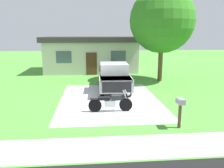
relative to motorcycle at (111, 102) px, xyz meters
The scene contains 8 objects.
ground_plane 2.22m from the motorcycle, 87.44° to the left, with size 80.00×80.00×0.00m, color #4E9538.
driveway_pad 2.22m from the motorcycle, 87.44° to the left, with size 5.76×8.16×0.01m, color #A8A8A8.
sidewalk_strip 3.86m from the motorcycle, 88.55° to the right, with size 36.00×1.80×0.01m, color #B1B1AC.
motorcycle is the anchor object (origin of this frame).
pickup_truck 4.83m from the motorcycle, 82.87° to the left, with size 2.16×5.68×1.90m.
mailbox 3.58m from the motorcycle, 41.56° to the right, with size 0.26×0.48×1.26m.
shade_tree 9.80m from the motorcycle, 57.70° to the left, with size 5.12×5.12×7.41m.
neighbor_house 13.35m from the motorcycle, 93.86° to the left, with size 9.60×5.60×3.50m.
Camera 1 is at (-1.06, -13.48, 3.87)m, focal length 37.91 mm.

